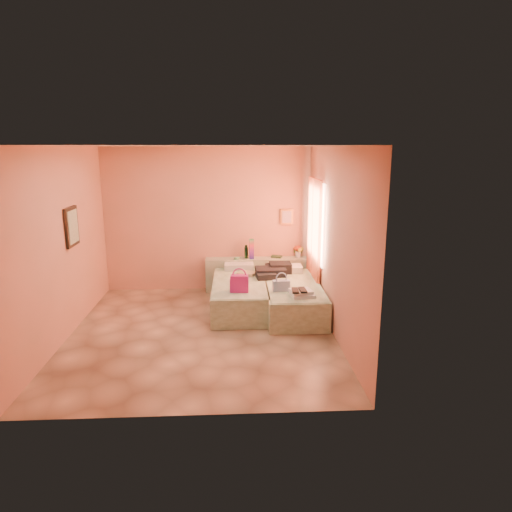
{
  "coord_description": "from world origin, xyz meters",
  "views": [
    {
      "loc": [
        0.48,
        -6.6,
        2.78
      ],
      "look_at": [
        0.87,
        0.85,
        0.99
      ],
      "focal_mm": 32.0,
      "sensor_mm": 36.0,
      "label": 1
    }
  ],
  "objects_px": {
    "green_book": "(277,257)",
    "water_bottle": "(246,252)",
    "headboard_ledge": "(258,274)",
    "flower_vase": "(298,250)",
    "blue_handbag": "(281,286)",
    "bed_right": "(292,298)",
    "bed_left": "(240,295)",
    "magenta_handbag": "(239,283)",
    "towel_stack": "(302,293)"
  },
  "relations": [
    {
      "from": "water_bottle",
      "to": "bed_left",
      "type": "bearing_deg",
      "value": -97.89
    },
    {
      "from": "bed_left",
      "to": "magenta_handbag",
      "type": "height_order",
      "value": "magenta_handbag"
    },
    {
      "from": "bed_right",
      "to": "magenta_handbag",
      "type": "distance_m",
      "value": 1.06
    },
    {
      "from": "bed_left",
      "to": "blue_handbag",
      "type": "xyz_separation_m",
      "value": [
        0.66,
        -0.6,
        0.34
      ]
    },
    {
      "from": "flower_vase",
      "to": "towel_stack",
      "type": "bearing_deg",
      "value": -96.33
    },
    {
      "from": "flower_vase",
      "to": "blue_handbag",
      "type": "height_order",
      "value": "flower_vase"
    },
    {
      "from": "bed_right",
      "to": "water_bottle",
      "type": "height_order",
      "value": "water_bottle"
    },
    {
      "from": "bed_left",
      "to": "towel_stack",
      "type": "xyz_separation_m",
      "value": [
        0.97,
        -0.89,
        0.3
      ]
    },
    {
      "from": "green_book",
      "to": "bed_left",
      "type": "bearing_deg",
      "value": -103.55
    },
    {
      "from": "headboard_ledge",
      "to": "flower_vase",
      "type": "bearing_deg",
      "value": 4.78
    },
    {
      "from": "headboard_ledge",
      "to": "bed_left",
      "type": "distance_m",
      "value": 1.12
    },
    {
      "from": "towel_stack",
      "to": "magenta_handbag",
      "type": "bearing_deg",
      "value": 163.14
    },
    {
      "from": "bed_right",
      "to": "headboard_ledge",
      "type": "bearing_deg",
      "value": 112.72
    },
    {
      "from": "bed_right",
      "to": "magenta_handbag",
      "type": "relative_size",
      "value": 6.71
    },
    {
      "from": "bed_left",
      "to": "blue_handbag",
      "type": "height_order",
      "value": "blue_handbag"
    },
    {
      "from": "flower_vase",
      "to": "bed_right",
      "type": "bearing_deg",
      "value": -102.09
    },
    {
      "from": "blue_handbag",
      "to": "water_bottle",
      "type": "bearing_deg",
      "value": 104.13
    },
    {
      "from": "water_bottle",
      "to": "headboard_ledge",
      "type": "bearing_deg",
      "value": -5.15
    },
    {
      "from": "bed_right",
      "to": "towel_stack",
      "type": "xyz_separation_m",
      "value": [
        0.07,
        -0.66,
        0.3
      ]
    },
    {
      "from": "bed_right",
      "to": "water_bottle",
      "type": "xyz_separation_m",
      "value": [
        -0.75,
        1.3,
        0.53
      ]
    },
    {
      "from": "towel_stack",
      "to": "blue_handbag",
      "type": "bearing_deg",
      "value": 135.57
    },
    {
      "from": "flower_vase",
      "to": "headboard_ledge",
      "type": "bearing_deg",
      "value": -175.22
    },
    {
      "from": "magenta_handbag",
      "to": "towel_stack",
      "type": "distance_m",
      "value": 1.03
    },
    {
      "from": "magenta_handbag",
      "to": "bed_left",
      "type": "bearing_deg",
      "value": 92.86
    },
    {
      "from": "bed_right",
      "to": "water_bottle",
      "type": "bearing_deg",
      "value": 120.44
    },
    {
      "from": "headboard_ledge",
      "to": "magenta_handbag",
      "type": "relative_size",
      "value": 6.88
    },
    {
      "from": "bed_left",
      "to": "green_book",
      "type": "relative_size",
      "value": 9.87
    },
    {
      "from": "headboard_ledge",
      "to": "towel_stack",
      "type": "xyz_separation_m",
      "value": [
        0.59,
        -1.94,
        0.23
      ]
    },
    {
      "from": "headboard_ledge",
      "to": "water_bottle",
      "type": "height_order",
      "value": "water_bottle"
    },
    {
      "from": "bed_right",
      "to": "water_bottle",
      "type": "relative_size",
      "value": 7.98
    },
    {
      "from": "headboard_ledge",
      "to": "bed_right",
      "type": "height_order",
      "value": "headboard_ledge"
    },
    {
      "from": "water_bottle",
      "to": "blue_handbag",
      "type": "relative_size",
      "value": 0.91
    },
    {
      "from": "bed_right",
      "to": "green_book",
      "type": "relative_size",
      "value": 9.87
    },
    {
      "from": "flower_vase",
      "to": "towel_stack",
      "type": "xyz_separation_m",
      "value": [
        -0.22,
        -2.01,
        -0.24
      ]
    },
    {
      "from": "headboard_ledge",
      "to": "flower_vase",
      "type": "relative_size",
      "value": 7.54
    },
    {
      "from": "green_book",
      "to": "magenta_handbag",
      "type": "bearing_deg",
      "value": -93.55
    },
    {
      "from": "magenta_handbag",
      "to": "headboard_ledge",
      "type": "bearing_deg",
      "value": 81.06
    },
    {
      "from": "flower_vase",
      "to": "water_bottle",
      "type": "bearing_deg",
      "value": -177.38
    },
    {
      "from": "green_book",
      "to": "water_bottle",
      "type": "bearing_deg",
      "value": -156.68
    },
    {
      "from": "headboard_ledge",
      "to": "green_book",
      "type": "distance_m",
      "value": 0.51
    },
    {
      "from": "bed_left",
      "to": "bed_right",
      "type": "xyz_separation_m",
      "value": [
        0.9,
        -0.23,
        0.0
      ]
    },
    {
      "from": "towel_stack",
      "to": "flower_vase",
      "type": "bearing_deg",
      "value": 83.67
    },
    {
      "from": "water_bottle",
      "to": "towel_stack",
      "type": "height_order",
      "value": "water_bottle"
    },
    {
      "from": "headboard_ledge",
      "to": "green_book",
      "type": "xyz_separation_m",
      "value": [
        0.38,
        0.05,
        0.34
      ]
    },
    {
      "from": "water_bottle",
      "to": "flower_vase",
      "type": "relative_size",
      "value": 0.92
    },
    {
      "from": "green_book",
      "to": "blue_handbag",
      "type": "height_order",
      "value": "green_book"
    },
    {
      "from": "blue_handbag",
      "to": "towel_stack",
      "type": "xyz_separation_m",
      "value": [
        0.3,
        -0.3,
        -0.04
      ]
    },
    {
      "from": "headboard_ledge",
      "to": "bed_left",
      "type": "height_order",
      "value": "headboard_ledge"
    },
    {
      "from": "bed_left",
      "to": "green_book",
      "type": "bearing_deg",
      "value": 55.98
    },
    {
      "from": "blue_handbag",
      "to": "green_book",
      "type": "bearing_deg",
      "value": 83.96
    }
  ]
}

